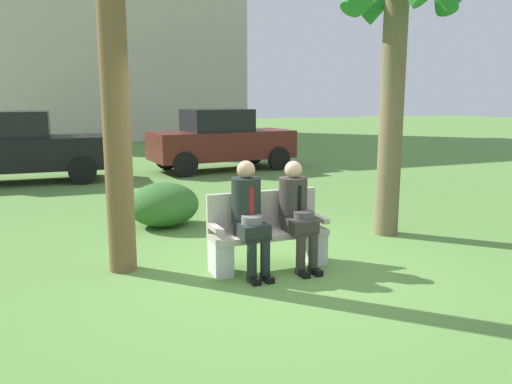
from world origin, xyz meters
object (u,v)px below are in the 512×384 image
at_px(shrub_near_bench, 164,205).
at_px(building_backdrop, 103,5).
at_px(parked_car_near, 17,147).
at_px(parked_car_far, 221,140).
at_px(seated_man_left, 249,212).
at_px(park_bench, 267,234).
at_px(seated_man_right, 297,209).
at_px(palm_tree_short, 397,5).

bearing_deg(shrub_near_bench, building_backdrop, 85.97).
bearing_deg(parked_car_near, parked_car_far, 2.83).
distance_m(seated_man_left, building_backdrop, 22.53).
bearing_deg(park_bench, seated_man_right, -21.54).
distance_m(park_bench, seated_man_left, 0.45).
relative_size(parked_car_far, building_backdrop, 0.31).
xyz_separation_m(parked_car_near, building_backdrop, (3.64, 13.81, 5.55)).
height_order(park_bench, parked_car_near, parked_car_near).
bearing_deg(parked_car_near, building_backdrop, 75.26).
relative_size(shrub_near_bench, building_backdrop, 0.08).
distance_m(parked_car_near, building_backdrop, 15.33).
bearing_deg(building_backdrop, parked_car_near, -104.74).
relative_size(park_bench, seated_man_left, 1.08).
bearing_deg(seated_man_right, parked_car_far, 77.75).
bearing_deg(building_backdrop, parked_car_far, -83.76).
bearing_deg(palm_tree_short, parked_car_near, 126.26).
height_order(park_bench, parked_car_far, parked_car_far).
bearing_deg(parked_car_far, seated_man_left, -106.21).
xyz_separation_m(shrub_near_bench, building_backdrop, (1.36, 19.24, 6.04)).
distance_m(shrub_near_bench, parked_car_far, 6.37).
relative_size(seated_man_right, shrub_near_bench, 1.15).
distance_m(seated_man_right, building_backdrop, 22.52).
bearing_deg(building_backdrop, seated_man_right, -90.80).
bearing_deg(seated_man_right, parked_car_near, 112.69).
height_order(palm_tree_short, parked_car_far, palm_tree_short).
bearing_deg(palm_tree_short, shrub_near_bench, 149.89).
bearing_deg(parked_car_near, seated_man_left, -71.10).
relative_size(seated_man_left, seated_man_right, 1.02).
bearing_deg(palm_tree_short, parked_car_far, 90.96).
bearing_deg(seated_man_right, building_backdrop, 89.20).
bearing_deg(building_backdrop, seated_man_left, -92.38).
bearing_deg(seated_man_left, park_bench, 24.12).
height_order(seated_man_left, palm_tree_short, palm_tree_short).
relative_size(shrub_near_bench, parked_car_near, 0.28).
xyz_separation_m(seated_man_right, shrub_near_bench, (-1.05, 2.54, -0.36)).
relative_size(shrub_near_bench, parked_car_far, 0.27).
relative_size(park_bench, seated_man_right, 1.11).
distance_m(shrub_near_bench, parked_car_near, 5.91).
relative_size(park_bench, parked_car_near, 0.35).
relative_size(seated_man_right, parked_car_near, 0.32).
bearing_deg(park_bench, palm_tree_short, 17.28).
xyz_separation_m(park_bench, parked_car_near, (-3.01, 7.84, 0.44)).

